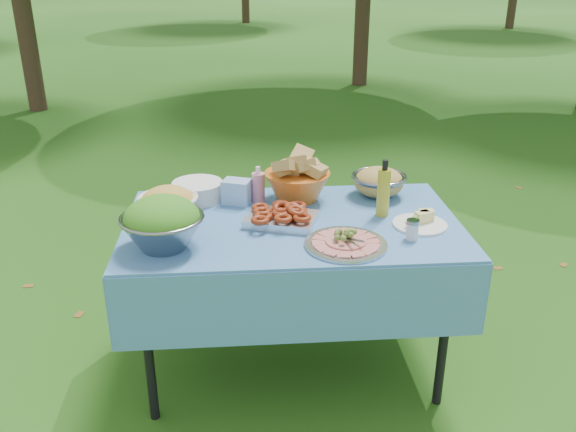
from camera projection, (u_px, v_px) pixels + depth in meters
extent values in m
plane|color=black|center=(292.00, 364.00, 2.97)|extent=(80.00, 80.00, 0.00)
cube|color=#81C1F7|center=(292.00, 297.00, 2.82)|extent=(1.46, 0.86, 0.76)
cylinder|color=white|center=(198.00, 191.00, 2.89)|extent=(0.31, 0.31, 0.09)
cube|color=#93BDEE|center=(237.00, 192.00, 2.85)|extent=(0.15, 0.13, 0.11)
cylinder|color=pink|center=(258.00, 184.00, 2.85)|extent=(0.07, 0.07, 0.17)
cube|color=silver|center=(281.00, 216.00, 2.64)|extent=(0.35, 0.29, 0.07)
cylinder|color=#ADAFB4|center=(346.00, 237.00, 2.43)|extent=(0.42, 0.42, 0.08)
cylinder|color=#ABA426|center=(384.00, 188.00, 2.68)|extent=(0.06, 0.06, 0.26)
cylinder|color=white|center=(420.00, 219.00, 2.62)|extent=(0.31, 0.31, 0.06)
cylinder|color=silver|center=(412.00, 230.00, 2.49)|extent=(0.07, 0.07, 0.09)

